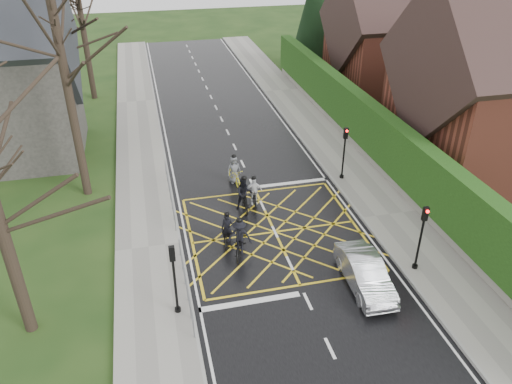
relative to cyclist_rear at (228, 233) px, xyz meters
name	(u,v)px	position (x,y,z in m)	size (l,w,h in m)	color
ground	(275,232)	(2.37, 0.36, -0.54)	(120.00, 120.00, 0.00)	black
road	(275,232)	(2.37, 0.36, -0.54)	(9.00, 80.00, 0.01)	black
sidewalk_right	(389,215)	(8.37, 0.36, -0.47)	(3.00, 80.00, 0.15)	gray
sidewalk_left	(149,248)	(-3.63, 0.36, -0.47)	(3.00, 80.00, 0.15)	gray
stone_wall	(371,156)	(10.12, 6.36, -0.19)	(0.50, 38.00, 0.70)	slate
hedge	(375,130)	(10.12, 6.36, 1.56)	(0.90, 38.00, 2.80)	#17320D
house_near	(511,89)	(17.13, 4.36, 4.19)	(11.80, 9.80, 11.30)	brown
house_far	(394,39)	(17.13, 18.36, 3.82)	(9.80, 8.80, 10.30)	brown
conifer	(315,14)	(13.12, 26.36, 4.45)	(4.60, 4.60, 10.00)	black
tree_near	(60,47)	(-6.63, 6.36, 7.37)	(9.24, 9.24, 11.44)	black
tree_mid	(53,3)	(-7.63, 14.36, 8.09)	(10.08, 10.08, 12.48)	black
tree_far	(79,5)	(-6.93, 22.36, 6.65)	(8.40, 8.40, 10.40)	black
railing_south	(186,280)	(-2.28, -3.14, 0.24)	(0.05, 5.04, 1.03)	slate
railing_north	(170,189)	(-2.28, 4.36, 0.24)	(0.05, 6.04, 1.03)	slate
traffic_light_ne	(344,154)	(7.47, 4.55, 1.12)	(0.24, 0.31, 3.21)	black
traffic_light_se	(420,239)	(7.47, -3.85, 1.12)	(0.24, 0.31, 3.21)	black
traffic_light_sw	(175,280)	(-2.73, -4.14, 1.12)	(0.24, 0.31, 3.21)	black
cyclist_rear	(228,233)	(0.00, 0.00, 0.00)	(1.07, 1.82, 1.67)	black
cyclist_back	(244,197)	(1.40, 2.80, 0.18)	(0.89, 1.93, 1.91)	black
cyclist_mid	(240,241)	(0.39, -0.88, 0.14)	(1.26, 2.05, 1.88)	black
cyclist_front	(254,194)	(1.97, 3.10, 0.07)	(0.93, 1.71, 1.67)	black
cyclist_lead	(234,173)	(1.43, 5.66, 0.07)	(0.90, 1.88, 1.76)	gold
car	(365,273)	(4.93, -4.25, 0.11)	(1.37, 3.94, 1.30)	silver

